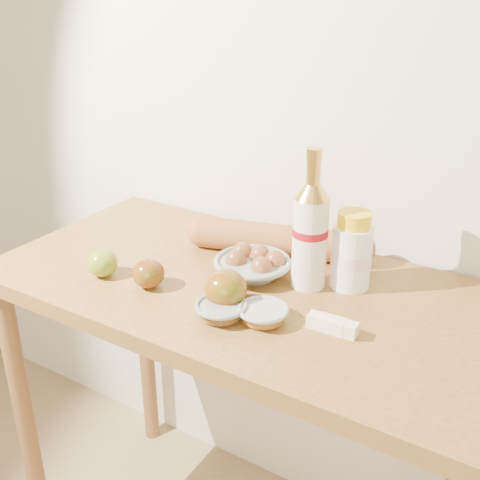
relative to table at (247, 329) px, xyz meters
name	(u,v)px	position (x,y,z in m)	size (l,w,h in m)	color
back_wall	(318,83)	(0.00, 0.33, 0.52)	(3.50, 0.02, 2.60)	silver
table	(247,329)	(0.00, 0.00, 0.00)	(1.20, 0.60, 0.90)	olive
bourbon_bottle	(310,233)	(0.12, 0.07, 0.25)	(0.10, 0.10, 0.32)	silver
cream_bottle	(352,253)	(0.20, 0.11, 0.21)	(0.10, 0.10, 0.18)	white
egg_bowl	(253,265)	(-0.01, 0.04, 0.15)	(0.18, 0.18, 0.06)	gray
baguette	(278,240)	(-0.01, 0.17, 0.16)	(0.48, 0.21, 0.08)	#B06A35
apple_yellowgreen	(103,263)	(-0.30, -0.14, 0.16)	(0.08, 0.08, 0.07)	olive
apple_redgreen_front	(149,273)	(-0.18, -0.13, 0.16)	(0.09, 0.09, 0.07)	maroon
apple_redgreen_right	(226,289)	(0.01, -0.11, 0.17)	(0.12, 0.12, 0.08)	#931608
sugar_bowl	(221,310)	(0.03, -0.15, 0.14)	(0.13, 0.13, 0.03)	gray
syrup_bowl	(263,314)	(0.11, -0.12, 0.14)	(0.14, 0.14, 0.03)	#96A39D
butter_stick	(332,325)	(0.24, -0.08, 0.14)	(0.10, 0.03, 0.03)	#FDF5C4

